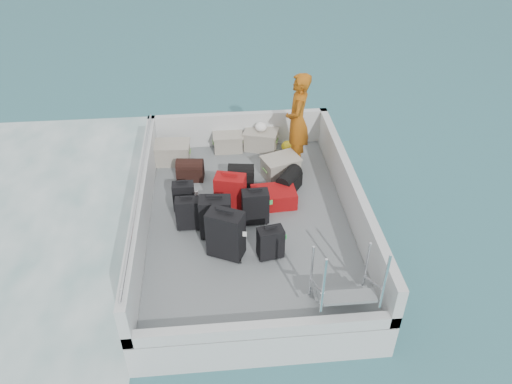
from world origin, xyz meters
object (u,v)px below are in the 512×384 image
Objects in this scene: suitcase_4 at (215,218)px; suitcase_6 at (271,243)px; suitcase_1 at (188,214)px; suitcase_5 at (230,194)px; suitcase_7 at (255,207)px; crate_3 at (281,168)px; suitcase_3 at (226,235)px; suitcase_8 at (274,197)px; suitcase_2 at (184,197)px; passenger at (297,121)px; crate_0 at (173,153)px; crate_1 at (228,143)px; crate_2 at (261,140)px.

suitcase_6 is (0.81, -0.58, -0.09)m from suitcase_4.
suitcase_1 is 0.79× the size of suitcase_4.
suitcase_7 is at bearing -27.50° from suitcase_5.
crate_3 is at bearing 39.67° from suitcase_1.
suitcase_3 reaches higher than suitcase_8.
suitcase_2 is at bearing 124.63° from suitcase_6.
passenger reaches higher than suitcase_5.
suitcase_1 reaches higher than suitcase_2.
crate_0 is at bearing 161.16° from crate_3.
suitcase_3 is at bearing -93.24° from crate_1.
suitcase_1 is 0.91× the size of crate_3.
suitcase_6 is 0.85× the size of crate_3.
suitcase_4 is at bearing -158.82° from suitcase_7.
suitcase_5 is 1.29× the size of suitcase_6.
crate_3 is at bearing -48.09° from crate_1.
suitcase_3 reaches higher than crate_1.
suitcase_6 is 3.23m from crate_1.
suitcase_1 is 0.91× the size of crate_2.
crate_1 is 1.40m from crate_3.
suitcase_4 is at bearing -128.48° from crate_3.
crate_1 is (0.32, 2.61, -0.19)m from suitcase_4.
crate_2 is (1.43, 2.39, -0.10)m from suitcase_1.
suitcase_2 is 0.94× the size of crate_1.
crate_2 is (1.76, 0.35, -0.00)m from crate_0.
suitcase_5 is 2.11m from crate_2.
suitcase_4 is 1.19× the size of suitcase_7.
suitcase_6 is at bearing -4.09° from passenger.
suitcase_4 is 0.97× the size of suitcase_8.
passenger is at bearing 42.01° from suitcase_1.
suitcase_1 is at bearing 136.44° from suitcase_6.
suitcase_5 is 0.53m from suitcase_7.
suitcase_2 is 0.73× the size of suitcase_4.
crate_0 is (-0.33, 2.04, -0.09)m from suitcase_1.
suitcase_3 is 3.10m from crate_1.
suitcase_2 is 1.26m from suitcase_7.
suitcase_8 is at bearing -40.58° from crate_0.
suitcase_1 is at bearing -107.63° from crate_1.
suitcase_5 is 1.10× the size of crate_3.
crate_2 is at bearing 79.95° from suitcase_7.
suitcase_1 is at bearing -141.50° from crate_3.
suitcase_2 reaches higher than crate_3.
crate_0 is at bearing -168.81° from crate_2.
suitcase_4 reaches higher than suitcase_2.
suitcase_1 is 0.92m from suitcase_3.
suitcase_3 is 1.08× the size of suitcase_8.
suitcase_2 is 0.84× the size of crate_2.
passenger is at bearing -28.53° from suitcase_8.
suitcase_5 reaches higher than suitcase_2.
suitcase_4 is at bearing -26.03° from suitcase_1.
suitcase_3 is at bearing -68.62° from suitcase_4.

